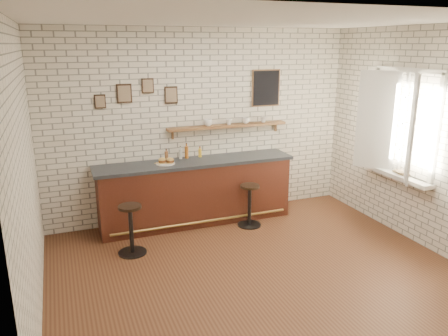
{
  "coord_description": "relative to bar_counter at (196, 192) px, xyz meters",
  "views": [
    {
      "loc": [
        -2.15,
        -4.53,
        2.75
      ],
      "look_at": [
        -0.05,
        0.9,
        1.09
      ],
      "focal_mm": 35.0,
      "sensor_mm": 36.0,
      "label": 1
    }
  ],
  "objects": [
    {
      "name": "window_sill",
      "position": [
        2.62,
        -1.4,
        0.39
      ],
      "size": [
        0.2,
        1.35,
        0.06
      ],
      "color": "white",
      "rests_on": "ground"
    },
    {
      "name": "condiment_bottle_yellow",
      "position": [
        0.14,
        0.2,
        0.57
      ],
      "size": [
        0.05,
        0.05,
        0.17
      ],
      "color": "yellow",
      "rests_on": "bar_counter"
    },
    {
      "name": "shelf_cup_c",
      "position": [
        0.93,
        0.2,
        1.04
      ],
      "size": [
        0.13,
        0.13,
        0.09
      ],
      "primitive_type": "imported",
      "rotation": [
        0.0,
        0.0,
        1.69
      ],
      "color": "white",
      "rests_on": "wall_shelf"
    },
    {
      "name": "shelf_cup_b",
      "position": [
        0.64,
        0.2,
        1.04
      ],
      "size": [
        0.14,
        0.14,
        0.09
      ],
      "primitive_type": "imported",
      "rotation": [
        0.0,
        0.0,
        0.62
      ],
      "color": "white",
      "rests_on": "wall_shelf"
    },
    {
      "name": "ciabatta_sandwich",
      "position": [
        -0.46,
        -0.01,
        0.56
      ],
      "size": [
        0.27,
        0.2,
        0.08
      ],
      "color": "tan",
      "rests_on": "sandwich_plate"
    },
    {
      "name": "back_wall_decor",
      "position": [
        0.45,
        0.28,
        1.54
      ],
      "size": [
        2.96,
        0.02,
        0.56
      ],
      "color": "black",
      "rests_on": "ground"
    },
    {
      "name": "wall_shelf",
      "position": [
        0.62,
        0.2,
        0.97
      ],
      "size": [
        2.0,
        0.18,
        0.18
      ],
      "color": "brown",
      "rests_on": "ground"
    },
    {
      "name": "casement_window",
      "position": [
        2.58,
        -1.4,
        1.14
      ],
      "size": [
        0.4,
        1.3,
        1.56
      ],
      "color": "white",
      "rests_on": "ground"
    },
    {
      "name": "bar_counter",
      "position": [
        0.0,
        0.0,
        0.0
      ],
      "size": [
        3.1,
        0.65,
        1.01
      ],
      "color": "#4B1F14",
      "rests_on": "ground"
    },
    {
      "name": "shelf_cup_d",
      "position": [
        1.25,
        0.2,
        1.04
      ],
      "size": [
        0.11,
        0.11,
        0.09
      ],
      "primitive_type": "imported",
      "rotation": [
        0.0,
        0.0,
        0.22
      ],
      "color": "white",
      "rests_on": "wall_shelf"
    },
    {
      "name": "bar_stool_left",
      "position": [
        -1.15,
        -0.74,
        -0.14
      ],
      "size": [
        0.38,
        0.38,
        0.69
      ],
      "color": "black",
      "rests_on": "ground"
    },
    {
      "name": "potato_chips",
      "position": [
        -0.5,
        -0.02,
        0.52
      ],
      "size": [
        0.26,
        0.17,
        0.0
      ],
      "color": "gold",
      "rests_on": "sandwich_plate"
    },
    {
      "name": "book_lower",
      "position": [
        2.6,
        -1.48,
        0.43
      ],
      "size": [
        0.19,
        0.25,
        0.02
      ],
      "primitive_type": "imported",
      "rotation": [
        0.0,
        0.0,
        -0.06
      ],
      "color": "tan",
      "rests_on": "window_sill"
    },
    {
      "name": "sandwich_plate",
      "position": [
        -0.48,
        -0.01,
        0.51
      ],
      "size": [
        0.28,
        0.28,
        0.01
      ],
      "primitive_type": "cylinder",
      "color": "white",
      "rests_on": "bar_counter"
    },
    {
      "name": "ground",
      "position": [
        0.22,
        -1.7,
        -0.51
      ],
      "size": [
        5.0,
        5.0,
        0.0
      ],
      "primitive_type": "plane",
      "color": "brown",
      "rests_on": "ground"
    },
    {
      "name": "book_upper",
      "position": [
        2.6,
        -1.45,
        0.45
      ],
      "size": [
        0.23,
        0.25,
        0.02
      ],
      "primitive_type": "imported",
      "rotation": [
        0.0,
        0.0,
        -0.47
      ],
      "color": "tan",
      "rests_on": "book_lower"
    },
    {
      "name": "bitters_bottle_white",
      "position": [
        -0.18,
        0.2,
        0.59
      ],
      "size": [
        0.05,
        0.05,
        0.2
      ],
      "color": "beige",
      "rests_on": "bar_counter"
    },
    {
      "name": "bar_stool_right",
      "position": [
        0.73,
        -0.45,
        -0.15
      ],
      "size": [
        0.38,
        0.38,
        0.66
      ],
      "color": "black",
      "rests_on": "ground"
    },
    {
      "name": "bitters_bottle_amber",
      "position": [
        -0.08,
        0.2,
        0.6
      ],
      "size": [
        0.06,
        0.06,
        0.25
      ],
      "color": "#9E5419",
      "rests_on": "bar_counter"
    },
    {
      "name": "shelf_cup_a",
      "position": [
        0.28,
        0.2,
        1.05
      ],
      "size": [
        0.19,
        0.19,
        0.11
      ],
      "primitive_type": "imported",
      "rotation": [
        0.0,
        0.0,
        0.61
      ],
      "color": "white",
      "rests_on": "wall_shelf"
    },
    {
      "name": "bitters_bottle_brown",
      "position": [
        -0.41,
        0.2,
        0.58
      ],
      "size": [
        0.06,
        0.06,
        0.18
      ],
      "color": "brown",
      "rests_on": "bar_counter"
    }
  ]
}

